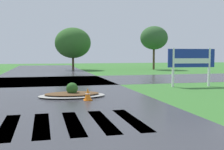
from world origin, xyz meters
TOP-DOWN VIEW (x-y plane):
  - asphalt_roadway at (0.00, 10.00)m, footprint 9.10×80.00m
  - asphalt_cross_road at (0.00, 18.27)m, footprint 90.00×8.19m
  - crosswalk_stripes at (-0.00, 4.46)m, footprint 4.95×3.09m
  - estate_billboard at (8.68, 12.14)m, footprint 3.10×0.29m
  - median_island at (0.95, 9.64)m, footprint 3.18×1.88m
  - traffic_cone at (1.51, 8.38)m, footprint 0.36×0.36m
  - background_treeline at (-0.47, 32.72)m, footprint 37.12×5.87m

SIDE VIEW (x-z plane):
  - crosswalk_stripes at x=0.00m, z-range 0.00..0.01m
  - asphalt_roadway at x=0.00m, z-range 0.00..0.01m
  - asphalt_cross_road at x=0.00m, z-range 0.00..0.01m
  - median_island at x=0.95m, z-range -0.21..0.47m
  - traffic_cone at x=1.51m, z-range -0.01..0.53m
  - estate_billboard at x=8.68m, z-range 0.46..2.88m
  - background_treeline at x=-0.47m, z-range 0.65..6.47m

